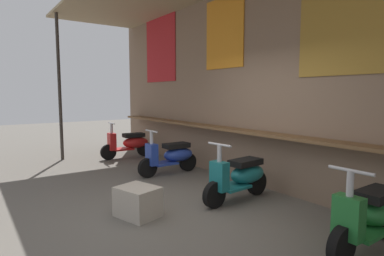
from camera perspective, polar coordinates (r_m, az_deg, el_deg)
The scene contains 7 objects.
ground_plane at distance 4.75m, azimuth -1.67°, elevation -14.90°, with size 32.86×32.86×0.00m, color #605B54.
market_stall_facade at distance 5.69m, azimuth 14.19°, elevation 10.70°, with size 11.74×2.71×3.91m.
scooter_red at distance 8.71m, azimuth -11.06°, elevation -2.69°, with size 0.49×1.40×0.97m.
scooter_blue at distance 6.86m, azimuth -3.63°, elevation -4.96°, with size 0.46×1.40×0.97m.
scooter_teal at distance 5.24m, azimuth 8.65°, elevation -8.48°, with size 0.50×1.40×0.97m.
scooter_green at distance 4.11m, azimuth 29.31°, elevation -13.35°, with size 0.46×1.40×0.97m.
merchandise_crate at distance 4.62m, azimuth -9.65°, elevation -12.84°, with size 0.56×0.45×0.42m, color #B2A899.
Camera 1 is at (3.69, -2.46, 1.70)m, focal length 29.90 mm.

